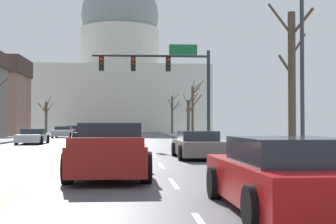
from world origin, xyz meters
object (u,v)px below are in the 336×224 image
(signal_gantry, at_px, (167,72))
(bicycle_parked, at_px, (291,150))
(sedan_oncoming_03, at_px, (73,131))
(sedan_near_00, at_px, (121,140))
(sedan_oncoming_02, at_px, (63,132))
(street_lamp_right, at_px, (293,14))
(sedan_near_03, at_px, (285,176))
(pickup_truck_near_02, at_px, (110,152))
(sedan_near_01, at_px, (197,145))
(sedan_oncoming_01, at_px, (86,134))
(sedan_oncoming_00, at_px, (33,137))

(signal_gantry, relative_size, bicycle_parked, 4.47)
(signal_gantry, bearing_deg, bicycle_parked, -75.30)
(sedan_oncoming_03, bearing_deg, sedan_near_00, -79.38)
(sedan_oncoming_02, bearing_deg, sedan_near_00, -75.20)
(street_lamp_right, xyz_separation_m, sedan_near_03, (-2.83, -7.93, -4.61))
(signal_gantry, relative_size, pickup_truck_near_02, 1.46)
(sedan_near_00, height_order, pickup_truck_near_02, pickup_truck_near_02)
(sedan_near_03, bearing_deg, signal_gantry, 90.69)
(signal_gantry, bearing_deg, sedan_near_00, -121.71)
(pickup_truck_near_02, relative_size, bicycle_parked, 3.06)
(sedan_near_00, relative_size, bicycle_parked, 2.55)
(signal_gantry, bearing_deg, sedan_near_03, -89.31)
(sedan_near_01, height_order, bicycle_parked, sedan_near_01)
(signal_gantry, height_order, sedan_oncoming_03, signal_gantry)
(street_lamp_right, distance_m, sedan_near_00, 14.02)
(sedan_oncoming_03, distance_m, bicycle_parked, 50.39)
(sedan_oncoming_01, relative_size, sedan_oncoming_02, 0.96)
(sedan_near_00, distance_m, sedan_near_03, 19.95)
(sedan_oncoming_01, xyz_separation_m, sedan_oncoming_03, (-3.68, 21.30, 0.03))
(sedan_oncoming_01, height_order, bicycle_parked, sedan_oncoming_01)
(sedan_near_01, height_order, sedan_oncoming_00, sedan_near_01)
(sedan_near_00, relative_size, sedan_oncoming_03, 1.01)
(sedan_near_03, height_order, sedan_oncoming_01, sedan_near_03)
(signal_gantry, relative_size, sedan_oncoming_00, 1.79)
(sedan_near_00, bearing_deg, sedan_oncoming_01, 101.62)
(signal_gantry, xyz_separation_m, sedan_near_03, (0.30, -24.42, -4.37))
(street_lamp_right, bearing_deg, sedan_near_03, -109.65)
(sedan_oncoming_03, bearing_deg, pickup_truck_near_02, -82.14)
(sedan_near_00, xyz_separation_m, bicycle_parked, (6.68, -9.59, -0.07))
(bicycle_parked, bearing_deg, sedan_oncoming_02, 110.86)
(sedan_oncoming_00, height_order, sedan_oncoming_01, sedan_oncoming_01)
(signal_gantry, bearing_deg, sedan_near_01, -87.32)
(sedan_oncoming_01, bearing_deg, sedan_oncoming_00, -111.38)
(bicycle_parked, bearing_deg, sedan_oncoming_01, 110.78)
(street_lamp_right, height_order, sedan_near_01, street_lamp_right)
(sedan_near_01, bearing_deg, street_lamp_right, -62.76)
(sedan_oncoming_02, bearing_deg, sedan_oncoming_00, -89.79)
(pickup_truck_near_02, relative_size, sedan_oncoming_03, 1.20)
(sedan_near_03, relative_size, sedan_oncoming_00, 1.07)
(bicycle_parked, bearing_deg, sedan_near_00, 124.87)
(sedan_near_03, height_order, sedan_oncoming_00, sedan_near_03)
(sedan_oncoming_02, bearing_deg, signal_gantry, -65.25)
(sedan_near_01, height_order, sedan_oncoming_03, sedan_oncoming_03)
(street_lamp_right, bearing_deg, sedan_oncoming_01, 108.25)
(sedan_oncoming_00, xyz_separation_m, sedan_oncoming_02, (-0.06, 16.58, 0.06))
(pickup_truck_near_02, bearing_deg, signal_gantry, 80.98)
(sedan_oncoming_00, relative_size, sedan_oncoming_02, 0.95)
(pickup_truck_near_02, xyz_separation_m, sedan_oncoming_03, (-7.26, 52.63, -0.11))
(sedan_oncoming_01, bearing_deg, signal_gantry, -62.96)
(sedan_near_01, xyz_separation_m, sedan_oncoming_03, (-10.74, 45.53, 0.02))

